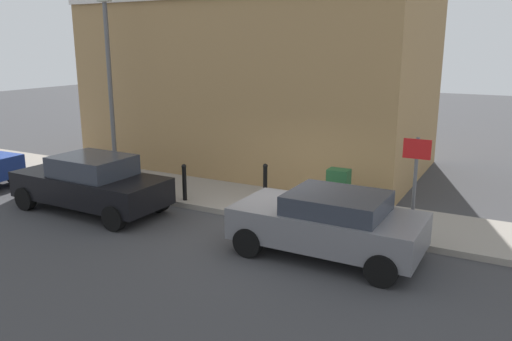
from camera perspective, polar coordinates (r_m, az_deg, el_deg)
ground at (r=12.22m, az=2.01°, el=-7.26°), size 80.00×80.00×0.00m
sidewalk at (r=16.98m, az=-13.44°, el=-1.27°), size 2.51×30.00×0.15m
corner_building at (r=18.95m, az=0.63°, el=15.16°), size 6.81×11.53×9.65m
car_grey at (r=10.97m, az=8.12°, el=-5.72°), size 2.01×3.99×1.41m
car_black at (r=14.42m, az=-17.91°, el=-1.34°), size 1.96×4.41×1.54m
utility_cabinet at (r=13.40m, az=9.13°, el=-2.44°), size 0.46×0.61×1.15m
bollard_near_cabinet at (r=14.29m, az=1.03°, el=-1.12°), size 0.14×0.14×1.04m
bollard_far_kerb at (r=14.38m, az=-7.99°, el=-1.16°), size 0.14×0.14×1.04m
street_sign at (r=11.77m, az=17.35°, el=-0.25°), size 0.08×0.60×2.30m
lamppost at (r=17.06m, az=-15.98°, el=9.66°), size 0.20×0.44×5.72m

